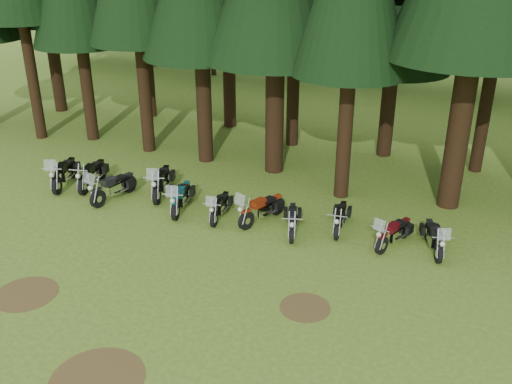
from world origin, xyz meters
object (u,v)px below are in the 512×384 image
motorcycle_4 (181,198)px  motorcycle_6 (262,210)px  motorcycle_10 (434,239)px  motorcycle_9 (394,234)px  motorcycle_2 (113,188)px  motorcycle_0 (64,174)px  motorcycle_7 (292,221)px  motorcycle_3 (161,182)px  motorcycle_5 (220,207)px  motorcycle_1 (92,175)px  motorcycle_8 (340,218)px

motorcycle_4 → motorcycle_6: 3.10m
motorcycle_6 → motorcycle_10: size_ratio=1.08×
motorcycle_10 → motorcycle_9: bearing=168.3°
motorcycle_4 → motorcycle_2: bearing=169.2°
motorcycle_0 → motorcycle_9: bearing=-18.8°
motorcycle_7 → motorcycle_9: 3.37m
motorcycle_3 → motorcycle_9: 9.08m
motorcycle_0 → motorcycle_5: motorcycle_0 is taller
motorcycle_2 → motorcycle_7: bearing=11.4°
motorcycle_9 → motorcycle_10: motorcycle_10 is taller
motorcycle_10 → motorcycle_6: bearing=163.3°
motorcycle_1 → motorcycle_6: size_ratio=1.05×
motorcycle_7 → motorcycle_9: motorcycle_9 is taller
motorcycle_1 → motorcycle_10: 13.32m
motorcycle_5 → motorcycle_7: 2.75m
motorcycle_2 → motorcycle_3: bearing=46.9°
motorcycle_2 → motorcycle_5: motorcycle_2 is taller
motorcycle_5 → motorcycle_6: motorcycle_6 is taller
motorcycle_6 → motorcycle_8: 2.75m
motorcycle_7 → motorcycle_3: bearing=152.6°
motorcycle_5 → motorcycle_6: 1.53m
motorcycle_9 → motorcycle_10: 1.26m
motorcycle_8 → motorcycle_9: 1.94m
motorcycle_5 → motorcycle_10: (7.34, 0.59, 0.02)m
motorcycle_0 → motorcycle_1: 1.15m
motorcycle_0 → motorcycle_6: (8.55, 0.16, -0.04)m
motorcycle_6 → motorcycle_0: bearing=-158.0°
motorcycle_0 → motorcycle_2: 2.65m
motorcycle_2 → motorcycle_3: 1.83m
motorcycle_4 → motorcycle_9: motorcycle_4 is taller
motorcycle_6 → motorcycle_8: (2.70, 0.52, -0.05)m
motorcycle_7 → motorcycle_0: bearing=160.8°
motorcycle_4 → motorcycle_7: (4.34, -0.02, -0.06)m
motorcycle_9 → motorcycle_2: bearing=-157.0°
motorcycle_0 → motorcycle_10: bearing=-18.2°
motorcycle_9 → motorcycle_10: bearing=27.4°
motorcycle_7 → motorcycle_10: motorcycle_10 is taller
motorcycle_2 → motorcycle_3: size_ratio=0.96×
motorcycle_0 → motorcycle_1: bearing=-0.0°
motorcycle_9 → motorcycle_1: bearing=-160.9°
motorcycle_5 → motorcycle_2: bearing=173.3°
motorcycle_2 → motorcycle_10: size_ratio=1.14×
motorcycle_0 → motorcycle_1: (1.08, 0.39, -0.03)m
motorcycle_3 → motorcycle_8: size_ratio=1.20×
motorcycle_7 → motorcycle_10: bearing=-11.0°
motorcycle_5 → motorcycle_0: bearing=169.6°
motorcycle_2 → motorcycle_10: bearing=13.6°
motorcycle_4 → motorcycle_9: size_ratio=1.12×
motorcycle_3 → motorcycle_9: size_ratio=1.20×
motorcycle_1 → motorcycle_3: (3.01, 0.37, 0.04)m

